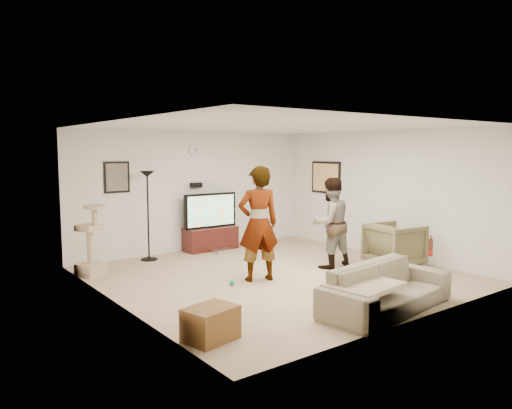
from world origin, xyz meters
TOP-DOWN VIEW (x-y plane):
  - floor at (0.00, 0.00)m, footprint 5.50×5.50m
  - ceiling at (0.00, 0.00)m, footprint 5.50×5.50m
  - wall_back at (0.00, 2.75)m, footprint 5.50×0.04m
  - wall_front at (0.00, -2.75)m, footprint 5.50×0.04m
  - wall_left at (-2.75, 0.00)m, footprint 0.04×5.50m
  - wall_right at (2.75, 0.00)m, footprint 0.04×5.50m
  - wall_clock at (0.00, 2.72)m, footprint 0.26×0.04m
  - wall_speaker at (0.00, 2.69)m, footprint 0.25×0.10m
  - picture_back at (-1.70, 2.73)m, footprint 0.42×0.03m
  - picture_right at (2.73, 1.60)m, footprint 0.03×0.78m
  - tv_stand at (0.23, 2.50)m, footprint 1.15×0.45m
  - console_box at (0.28, 2.11)m, footprint 0.40×0.30m
  - tv at (0.23, 2.50)m, footprint 1.22×0.08m
  - tv_screen at (0.23, 2.46)m, footprint 1.13×0.01m
  - floor_lamp at (-1.24, 2.38)m, footprint 0.32×0.32m
  - cat_tree at (-2.53, 1.88)m, footprint 0.51×0.51m
  - person_left at (-0.45, -0.08)m, footprint 0.78×0.63m
  - person_right at (1.11, -0.16)m, footprint 0.87×0.73m
  - sofa at (0.00, -2.29)m, footprint 2.15×1.06m
  - throw_blanket at (-0.45, -2.29)m, footprint 0.99×0.82m
  - beer_bottle at (0.95, -2.29)m, footprint 0.06×0.06m
  - armchair at (2.14, -0.78)m, footprint 0.96×0.94m
  - side_table at (-2.40, -1.78)m, footprint 0.64×0.54m
  - toy_ball at (-0.97, -0.09)m, footprint 0.09×0.09m

SIDE VIEW (x-z plane):
  - floor at x=0.00m, z-range -0.02..0.00m
  - console_box at x=0.28m, z-range 0.00..0.07m
  - toy_ball at x=-0.97m, z-range 0.00..0.09m
  - side_table at x=-2.40m, z-range 0.00..0.37m
  - tv_stand at x=0.23m, z-range 0.00..0.48m
  - sofa at x=0.00m, z-range 0.00..0.60m
  - armchair at x=2.14m, z-range 0.00..0.79m
  - throw_blanket at x=-0.45m, z-range 0.38..0.44m
  - cat_tree at x=-2.53m, z-range 0.00..1.20m
  - beer_bottle at x=0.95m, z-range 0.60..0.85m
  - person_right at x=1.11m, z-range 0.00..1.62m
  - tv at x=0.23m, z-range 0.48..1.21m
  - tv_screen at x=0.23m, z-range 0.52..1.16m
  - floor_lamp at x=-1.24m, z-range 0.00..1.71m
  - person_left at x=-0.45m, z-range 0.00..1.86m
  - wall_back at x=0.00m, z-range 0.00..2.50m
  - wall_front at x=0.00m, z-range 0.00..2.50m
  - wall_left at x=-2.75m, z-range 0.00..2.50m
  - wall_right at x=2.75m, z-range 0.00..2.50m
  - wall_speaker at x=0.00m, z-range 1.33..1.43m
  - picture_right at x=2.73m, z-range 1.19..1.81m
  - picture_back at x=-1.70m, z-range 1.34..1.86m
  - wall_clock at x=0.00m, z-range 1.97..2.23m
  - ceiling at x=0.00m, z-range 2.50..2.52m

